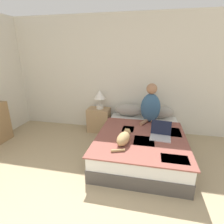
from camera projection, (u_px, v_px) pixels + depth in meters
wall_back at (119, 76)px, 3.93m from camera, size 5.92×0.05×2.55m
bed at (141, 143)px, 3.17m from camera, size 1.48×1.97×0.43m
pillow_near at (129, 110)px, 3.89m from camera, size 0.63×0.27×0.27m
pillow_far at (159, 112)px, 3.76m from camera, size 0.63×0.27×0.27m
person_sitting at (151, 106)px, 3.46m from camera, size 0.39×0.38×0.78m
cat_tabby at (124, 138)px, 2.69m from camera, size 0.26×0.55×0.18m
laptop_open at (161, 134)px, 2.89m from camera, size 0.35×0.32×0.25m
nightstand at (99, 120)px, 4.10m from camera, size 0.50×0.38×0.55m
table_lamp at (100, 96)px, 3.92m from camera, size 0.26×0.26×0.43m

